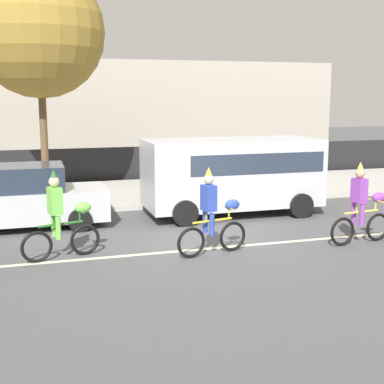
# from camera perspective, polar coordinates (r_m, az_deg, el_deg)

# --- Properties ---
(ground_plane) EXTENTS (80.00, 80.00, 0.00)m
(ground_plane) POSITION_cam_1_polar(r_m,az_deg,el_deg) (12.59, 1.34, -5.43)
(ground_plane) COLOR #4C4C4F
(road_centre_line) EXTENTS (36.00, 0.14, 0.01)m
(road_centre_line) POSITION_cam_1_polar(r_m,az_deg,el_deg) (12.13, 2.08, -6.02)
(road_centre_line) COLOR beige
(road_centre_line) RESTS_ON ground
(sidewalk_curb) EXTENTS (60.00, 5.00, 0.15)m
(sidewalk_curb) POSITION_cam_1_polar(r_m,az_deg,el_deg) (18.71, -4.88, -0.03)
(sidewalk_curb) COLOR #ADAAA3
(sidewalk_curb) RESTS_ON ground
(fence_line) EXTENTS (40.00, 0.08, 1.40)m
(fence_line) POSITION_cam_1_polar(r_m,az_deg,el_deg) (21.43, -6.52, 2.94)
(fence_line) COLOR black
(fence_line) RESTS_ON ground
(building_backdrop) EXTENTS (28.00, 8.00, 5.08)m
(building_backdrop) POSITION_cam_1_polar(r_m,az_deg,el_deg) (29.56, -14.22, 8.28)
(building_backdrop) COLOR #B2A899
(building_backdrop) RESTS_ON ground
(parade_cyclist_lime) EXTENTS (1.67, 0.62, 1.92)m
(parade_cyclist_lime) POSITION_cam_1_polar(r_m,az_deg,el_deg) (11.52, -13.78, -2.90)
(parade_cyclist_lime) COLOR black
(parade_cyclist_lime) RESTS_ON ground
(parade_cyclist_cobalt) EXTENTS (1.70, 0.56, 1.92)m
(parade_cyclist_cobalt) POSITION_cam_1_polar(r_m,az_deg,el_deg) (11.50, 2.26, -2.63)
(parade_cyclist_cobalt) COLOR black
(parade_cyclist_cobalt) RESTS_ON ground
(parade_cyclist_purple) EXTENTS (1.71, 0.51, 1.92)m
(parade_cyclist_purple) POSITION_cam_1_polar(r_m,az_deg,el_deg) (12.97, 17.68, -1.63)
(parade_cyclist_purple) COLOR black
(parade_cyclist_purple) RESTS_ON ground
(parked_van_silver) EXTENTS (5.00, 2.22, 2.18)m
(parked_van_silver) POSITION_cam_1_polar(r_m,az_deg,el_deg) (15.42, 4.56, 2.30)
(parked_van_silver) COLOR silver
(parked_van_silver) RESTS_ON ground
(parked_car_silver) EXTENTS (4.10, 1.92, 1.64)m
(parked_car_silver) POSITION_cam_1_polar(r_m,az_deg,el_deg) (14.52, -17.32, -0.63)
(parked_car_silver) COLOR #B7BABF
(parked_car_silver) RESTS_ON ground
(street_tree_near_lamp) EXTENTS (4.15, 4.15, 7.31)m
(street_tree_near_lamp) POSITION_cam_1_polar(r_m,az_deg,el_deg) (18.19, -16.03, 16.08)
(street_tree_near_lamp) COLOR brown
(street_tree_near_lamp) RESTS_ON sidewalk_curb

